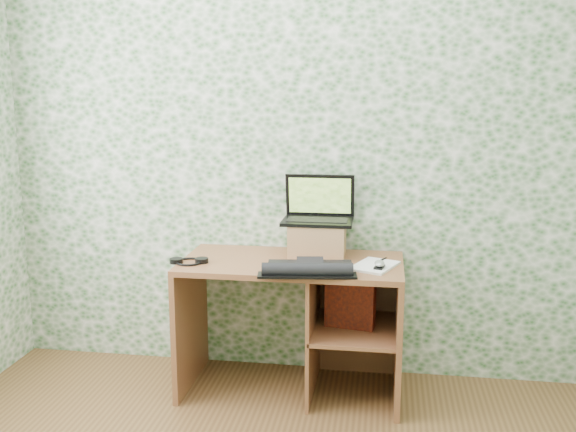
% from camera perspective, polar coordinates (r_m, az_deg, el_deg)
% --- Properties ---
extents(wall_back, '(3.50, 0.00, 3.50)m').
position_cam_1_polar(wall_back, '(3.69, 1.05, 5.52)').
color(wall_back, silver).
rests_on(wall_back, ground).
extents(desk, '(1.20, 0.60, 0.75)m').
position_cam_1_polar(desk, '(3.59, 1.65, -8.08)').
color(desk, brown).
rests_on(desk, floor).
extents(riser, '(0.31, 0.26, 0.18)m').
position_cam_1_polar(riser, '(3.60, 2.64, -2.06)').
color(riser, '#986A44').
rests_on(riser, desk).
extents(laptop, '(0.39, 0.28, 0.26)m').
position_cam_1_polar(laptop, '(3.60, 2.73, 0.48)').
color(laptop, black).
rests_on(laptop, riser).
extents(keyboard, '(0.50, 0.31, 0.07)m').
position_cam_1_polar(keyboard, '(3.27, 1.86, -4.66)').
color(keyboard, black).
rests_on(keyboard, desk).
extents(headphones, '(0.21, 0.17, 0.03)m').
position_cam_1_polar(headphones, '(3.49, -8.79, -3.99)').
color(headphones, black).
rests_on(headphones, desk).
extents(notepad, '(0.28, 0.32, 0.01)m').
position_cam_1_polar(notepad, '(3.41, 7.70, -4.41)').
color(notepad, white).
rests_on(notepad, desk).
extents(mouse, '(0.07, 0.10, 0.03)m').
position_cam_1_polar(mouse, '(3.35, 8.13, -4.35)').
color(mouse, '#B3B3B5').
rests_on(mouse, notepad).
extents(pen, '(0.06, 0.12, 0.01)m').
position_cam_1_polar(pen, '(3.48, 8.24, -3.92)').
color(pen, black).
rests_on(pen, notepad).
extents(red_box, '(0.28, 0.13, 0.32)m').
position_cam_1_polar(red_box, '(3.52, 5.56, -7.34)').
color(red_box, maroon).
rests_on(red_box, desk).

